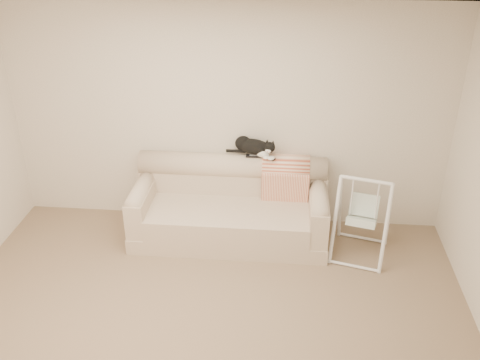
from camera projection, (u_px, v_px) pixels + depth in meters
The scene contains 8 objects.
ground_plane at pixel (204, 331), 4.87m from camera, with size 5.00×5.00×0.00m, color #755E49.
room_shell at pixel (197, 183), 4.15m from camera, with size 5.04×4.04×2.60m.
sofa at pixel (230, 208), 6.12m from camera, with size 2.20×0.93×0.90m.
remote_a at pixel (254, 156), 6.04m from camera, with size 0.18×0.06×0.03m.
remote_b at pixel (268, 157), 6.01m from camera, with size 0.16×0.15×0.02m.
tuxedo_cat at pixel (254, 147), 6.02m from camera, with size 0.58×0.37×0.23m.
throw_blanket at pixel (286, 172), 6.09m from camera, with size 0.53×0.38×0.58m.
baby_swing at pixel (362, 217), 5.72m from camera, with size 0.70×0.73×0.94m.
Camera 1 is at (0.67, -3.61, 3.49)m, focal length 40.00 mm.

